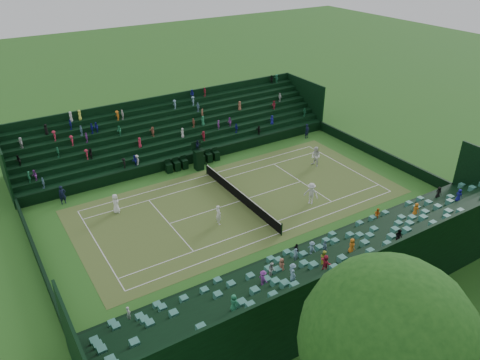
{
  "coord_description": "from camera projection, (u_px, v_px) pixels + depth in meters",
  "views": [
    {
      "loc": [
        28.27,
        -17.59,
        20.03
      ],
      "look_at": [
        0.0,
        0.0,
        2.0
      ],
      "focal_mm": 35.0,
      "sensor_mm": 36.0,
      "label": 1
    }
  ],
  "objects": [
    {
      "name": "perimeter_wall_east",
      "position": [
        305.0,
        249.0,
        32.24
      ],
      "size": [
        0.2,
        31.77,
        1.0
      ],
      "primitive_type": "cube",
      "color": "black",
      "rests_on": "ground"
    },
    {
      "name": "player_far_east",
      "position": [
        311.0,
        193.0,
        38.06
      ],
      "size": [
        1.4,
        1.23,
        1.88
      ],
      "primitive_type": "imported",
      "rotation": [
        0.0,
        0.0,
        0.54
      ],
      "color": "silver",
      "rests_on": "ground"
    },
    {
      "name": "umpire_chair",
      "position": [
        198.0,
        157.0,
        43.38
      ],
      "size": [
        0.94,
        0.94,
        2.97
      ],
      "color": "black",
      "rests_on": "ground"
    },
    {
      "name": "perimeter_wall_south",
      "position": [
        38.0,
        260.0,
        31.2
      ],
      "size": [
        17.17,
        0.2,
        1.0
      ],
      "primitive_type": "cube",
      "color": "black",
      "rests_on": "ground"
    },
    {
      "name": "player_near_east",
      "position": [
        218.0,
        215.0,
        35.47
      ],
      "size": [
        0.61,
        0.42,
        1.64
      ],
      "primitive_type": "imported",
      "rotation": [
        0.0,
        0.0,
        3.1
      ],
      "color": "white",
      "rests_on": "ground"
    },
    {
      "name": "north_grandstand",
      "position": [
        349.0,
        270.0,
        28.62
      ],
      "size": [
        6.6,
        32.0,
        4.9
      ],
      "color": "black",
      "rests_on": "ground"
    },
    {
      "name": "player_near_west",
      "position": [
        116.0,
        204.0,
        36.91
      ],
      "size": [
        0.92,
        0.74,
        1.63
      ],
      "primitive_type": "imported",
      "rotation": [
        0.0,
        0.0,
        2.83
      ],
      "color": "white",
      "rests_on": "ground"
    },
    {
      "name": "perimeter_wall_west",
      "position": [
        193.0,
        158.0,
        44.91
      ],
      "size": [
        0.2,
        31.77,
        1.0
      ],
      "primitive_type": "cube",
      "color": "black",
      "rests_on": "ground"
    },
    {
      "name": "ground",
      "position": [
        240.0,
        201.0,
        38.82
      ],
      "size": [
        160.0,
        160.0,
        0.0
      ],
      "primitive_type": "plane",
      "color": "#306A21",
      "rests_on": "ground"
    },
    {
      "name": "line_judge_north",
      "position": [
        307.0,
        131.0,
        50.11
      ],
      "size": [
        0.51,
        0.65,
        1.58
      ],
      "primitive_type": "imported",
      "rotation": [
        0.0,
        0.0,
        1.81
      ],
      "color": "black",
      "rests_on": "ground"
    },
    {
      "name": "court_surface",
      "position": [
        240.0,
        201.0,
        38.81
      ],
      "size": [
        12.97,
        26.77,
        0.01
      ],
      "primitive_type": "cube",
      "color": "#2E6923",
      "rests_on": "ground"
    },
    {
      "name": "perimeter_wall_north",
      "position": [
        377.0,
        153.0,
        45.96
      ],
      "size": [
        17.17,
        0.2,
        1.0
      ],
      "primitive_type": "cube",
      "color": "black",
      "rests_on": "ground"
    },
    {
      "name": "tennis_net",
      "position": [
        240.0,
        196.0,
        38.56
      ],
      "size": [
        11.67,
        0.1,
        1.06
      ],
      "color": "black",
      "rests_on": "ground"
    },
    {
      "name": "south_grandstand",
      "position": [
        174.0,
        134.0,
        47.53
      ],
      "size": [
        6.6,
        32.0,
        4.9
      ],
      "color": "black",
      "rests_on": "ground"
    },
    {
      "name": "line_judge_south",
      "position": [
        62.0,
        195.0,
        38.11
      ],
      "size": [
        0.44,
        0.63,
        1.62
      ],
      "primitive_type": "imported",
      "rotation": [
        0.0,
        0.0,
        1.67
      ],
      "color": "black",
      "rests_on": "ground"
    },
    {
      "name": "courtside_chairs",
      "position": [
        193.0,
        162.0,
        44.31
      ],
      "size": [
        0.58,
        5.54,
        1.25
      ],
      "color": "black",
      "rests_on": "ground"
    },
    {
      "name": "player_far_west",
      "position": [
        316.0,
        157.0,
        44.1
      ],
      "size": [
        1.03,
        0.85,
        1.94
      ],
      "primitive_type": "imported",
      "rotation": [
        0.0,
        0.0,
        0.13
      ],
      "color": "white",
      "rests_on": "ground"
    }
  ]
}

